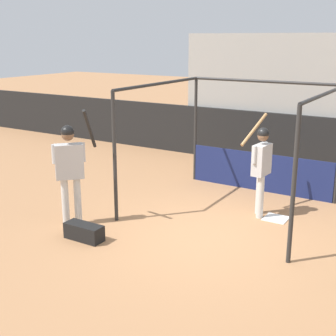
# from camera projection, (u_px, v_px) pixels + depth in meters

# --- Properties ---
(ground_plane) EXTENTS (60.00, 60.00, 0.00)m
(ground_plane) POSITION_uv_depth(u_px,v_px,m) (202.00, 236.00, 8.18)
(ground_plane) COLOR #A8754C
(outfield_wall) EXTENTS (24.00, 0.12, 1.42)m
(outfield_wall) POSITION_uv_depth(u_px,v_px,m) (294.00, 142.00, 12.30)
(outfield_wall) COLOR black
(outfield_wall) RESTS_ON ground
(bleacher_section) EXTENTS (6.50, 4.00, 3.50)m
(bleacher_section) POSITION_uv_depth(u_px,v_px,m) (318.00, 94.00, 13.72)
(bleacher_section) COLOR #9E9E99
(bleacher_section) RESTS_ON ground
(batting_cage) EXTENTS (3.40, 3.21, 2.48)m
(batting_cage) POSITION_uv_depth(u_px,v_px,m) (250.00, 149.00, 9.80)
(batting_cage) COLOR #282828
(batting_cage) RESTS_ON ground
(home_plate) EXTENTS (0.44, 0.44, 0.02)m
(home_plate) POSITION_uv_depth(u_px,v_px,m) (276.00, 218.00, 8.96)
(home_plate) COLOR white
(home_plate) RESTS_ON ground
(player_batter) EXTENTS (0.55, 0.94, 1.92)m
(player_batter) POSITION_uv_depth(u_px,v_px,m) (261.00, 163.00, 8.87)
(player_batter) COLOR silver
(player_batter) RESTS_ON ground
(player_waiting) EXTENTS (0.66, 0.81, 2.17)m
(player_waiting) POSITION_uv_depth(u_px,v_px,m) (70.00, 165.00, 8.40)
(player_waiting) COLOR silver
(player_waiting) RESTS_ON ground
(equipment_bag) EXTENTS (0.70, 0.28, 0.28)m
(equipment_bag) POSITION_uv_depth(u_px,v_px,m) (84.00, 232.00, 8.01)
(equipment_bag) COLOR black
(equipment_bag) RESTS_ON ground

